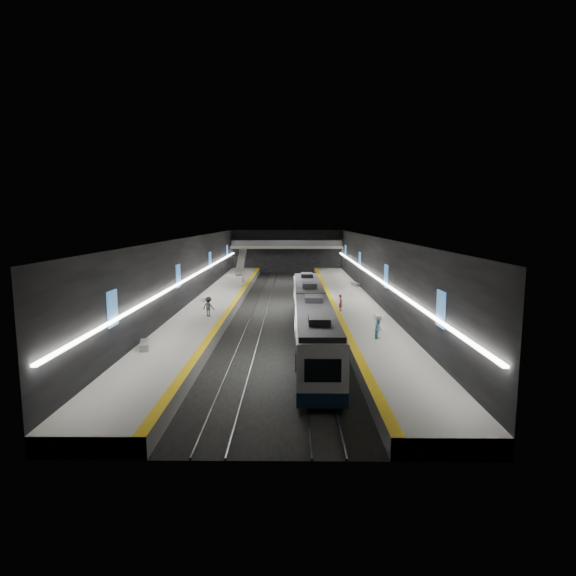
{
  "coord_description": "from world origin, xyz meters",
  "views": [
    {
      "loc": [
        0.95,
        -53.53,
        9.82
      ],
      "look_at": [
        0.51,
        0.12,
        2.2
      ],
      "focal_mm": 30.0,
      "sensor_mm": 36.0,
      "label": 1
    }
  ],
  "objects_px": {
    "bench_left_far": "(206,299)",
    "passenger_right_b": "(379,329)",
    "bench_right_far": "(355,284)",
    "passenger_left_a": "(243,279)",
    "train": "(311,315)",
    "escalator": "(241,262)",
    "bench_right_near": "(378,316)",
    "passenger_left_b": "(209,307)",
    "bench_left_near": "(144,345)",
    "passenger_right_a": "(341,303)"
  },
  "relations": [
    {
      "from": "train",
      "to": "bench_left_far",
      "type": "xyz_separation_m",
      "value": [
        -11.06,
        13.83,
        -0.97
      ]
    },
    {
      "from": "bench_left_far",
      "to": "passenger_left_b",
      "type": "relative_size",
      "value": 1.0
    },
    {
      "from": "train",
      "to": "escalator",
      "type": "relative_size",
      "value": 3.76
    },
    {
      "from": "bench_right_near",
      "to": "passenger_left_a",
      "type": "height_order",
      "value": "passenger_left_a"
    },
    {
      "from": "bench_left_far",
      "to": "bench_right_far",
      "type": "relative_size",
      "value": 0.96
    },
    {
      "from": "bench_left_far",
      "to": "bench_right_near",
      "type": "height_order",
      "value": "bench_left_far"
    },
    {
      "from": "passenger_right_b",
      "to": "bench_left_far",
      "type": "bearing_deg",
      "value": 73.51
    },
    {
      "from": "train",
      "to": "bench_left_far",
      "type": "height_order",
      "value": "train"
    },
    {
      "from": "bench_right_far",
      "to": "passenger_left_a",
      "type": "relative_size",
      "value": 0.98
    },
    {
      "from": "bench_right_near",
      "to": "passenger_right_b",
      "type": "bearing_deg",
      "value": -98.65
    },
    {
      "from": "train",
      "to": "passenger_right_a",
      "type": "bearing_deg",
      "value": 68.06
    },
    {
      "from": "passenger_left_a",
      "to": "passenger_left_b",
      "type": "relative_size",
      "value": 1.06
    },
    {
      "from": "passenger_right_b",
      "to": "bench_left_near",
      "type": "bearing_deg",
      "value": 130.17
    },
    {
      "from": "escalator",
      "to": "passenger_left_b",
      "type": "xyz_separation_m",
      "value": [
        0.81,
        -36.25,
        -0.98
      ]
    },
    {
      "from": "bench_left_far",
      "to": "passenger_right_b",
      "type": "height_order",
      "value": "passenger_right_b"
    },
    {
      "from": "escalator",
      "to": "passenger_right_a",
      "type": "xyz_separation_m",
      "value": [
        13.22,
        -33.31,
        -1.09
      ]
    },
    {
      "from": "bench_left_near",
      "to": "passenger_right_b",
      "type": "xyz_separation_m",
      "value": [
        16.64,
        2.9,
        0.52
      ]
    },
    {
      "from": "passenger_left_a",
      "to": "escalator",
      "type": "bearing_deg",
      "value": 174.09
    },
    {
      "from": "passenger_right_a",
      "to": "bench_right_near",
      "type": "bearing_deg",
      "value": -123.05
    },
    {
      "from": "escalator",
      "to": "passenger_left_a",
      "type": "relative_size",
      "value": 4.1
    },
    {
      "from": "bench_right_near",
      "to": "bench_right_far",
      "type": "xyz_separation_m",
      "value": [
        0.79,
        21.6,
        0.04
      ]
    },
    {
      "from": "bench_right_far",
      "to": "passenger_left_a",
      "type": "xyz_separation_m",
      "value": [
        -15.07,
        -0.94,
        0.74
      ]
    },
    {
      "from": "passenger_left_b",
      "to": "bench_left_near",
      "type": "bearing_deg",
      "value": 100.75
    },
    {
      "from": "bench_left_far",
      "to": "passenger_left_a",
      "type": "distance_m",
      "value": 11.62
    },
    {
      "from": "passenger_right_b",
      "to": "bench_right_far",
      "type": "bearing_deg",
      "value": 26.2
    },
    {
      "from": "bench_right_near",
      "to": "passenger_right_b",
      "type": "height_order",
      "value": "passenger_right_b"
    },
    {
      "from": "bench_right_near",
      "to": "bench_left_near",
      "type": "bearing_deg",
      "value": -148.69
    },
    {
      "from": "train",
      "to": "passenger_right_b",
      "type": "bearing_deg",
      "value": -32.81
    },
    {
      "from": "train",
      "to": "bench_right_near",
      "type": "height_order",
      "value": "train"
    },
    {
      "from": "escalator",
      "to": "passenger_left_b",
      "type": "bearing_deg",
      "value": -88.72
    },
    {
      "from": "passenger_left_a",
      "to": "train",
      "type": "bearing_deg",
      "value": 5.2
    },
    {
      "from": "escalator",
      "to": "bench_left_far",
      "type": "height_order",
      "value": "escalator"
    },
    {
      "from": "escalator",
      "to": "bench_right_far",
      "type": "height_order",
      "value": "escalator"
    },
    {
      "from": "bench_left_near",
      "to": "bench_right_near",
      "type": "height_order",
      "value": "bench_left_near"
    },
    {
      "from": "train",
      "to": "escalator",
      "type": "distance_m",
      "value": 42.5
    },
    {
      "from": "bench_left_near",
      "to": "bench_right_near",
      "type": "relative_size",
      "value": 1.27
    },
    {
      "from": "passenger_right_a",
      "to": "passenger_left_b",
      "type": "xyz_separation_m",
      "value": [
        -12.41,
        -2.93,
        0.11
      ]
    },
    {
      "from": "escalator",
      "to": "passenger_right_a",
      "type": "height_order",
      "value": "escalator"
    },
    {
      "from": "passenger_left_a",
      "to": "bench_right_far",
      "type": "bearing_deg",
      "value": 80.89
    },
    {
      "from": "bench_right_near",
      "to": "passenger_left_b",
      "type": "bearing_deg",
      "value": 178.57
    },
    {
      "from": "bench_left_far",
      "to": "passenger_right_b",
      "type": "xyz_separation_m",
      "value": [
        15.97,
        -17.0,
        0.54
      ]
    },
    {
      "from": "bench_right_near",
      "to": "passenger_right_b",
      "type": "relative_size",
      "value": 1.05
    },
    {
      "from": "train",
      "to": "bench_left_far",
      "type": "distance_m",
      "value": 17.74
    },
    {
      "from": "bench_left_near",
      "to": "passenger_right_b",
      "type": "distance_m",
      "value": 16.9
    },
    {
      "from": "escalator",
      "to": "passenger_left_b",
      "type": "relative_size",
      "value": 4.34
    },
    {
      "from": "escalator",
      "to": "bench_left_far",
      "type": "relative_size",
      "value": 4.35
    },
    {
      "from": "passenger_right_a",
      "to": "passenger_left_a",
      "type": "relative_size",
      "value": 0.83
    },
    {
      "from": "escalator",
      "to": "bench_right_near",
      "type": "relative_size",
      "value": 4.99
    },
    {
      "from": "bench_right_near",
      "to": "passenger_left_b",
      "type": "relative_size",
      "value": 0.87
    },
    {
      "from": "bench_right_far",
      "to": "passenger_right_b",
      "type": "bearing_deg",
      "value": -107.62
    }
  ]
}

